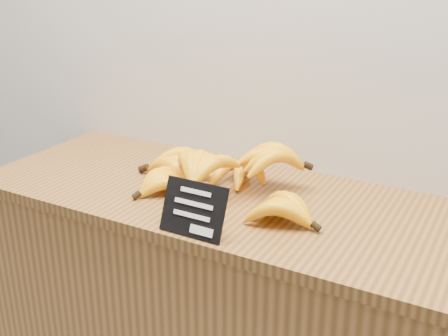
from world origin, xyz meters
TOP-DOWN VIEW (x-y plane):
  - counter_top at (-0.12, 2.75)m, footprint 1.37×0.54m
  - chalkboard_sign at (-0.10, 2.52)m, footprint 0.15×0.05m
  - banana_pile at (-0.17, 2.76)m, footprint 0.56×0.38m

SIDE VIEW (x-z plane):
  - counter_top at x=-0.12m, z-range 0.90..0.93m
  - banana_pile at x=-0.17m, z-range 0.92..1.04m
  - chalkboard_sign at x=-0.10m, z-range 0.93..1.05m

